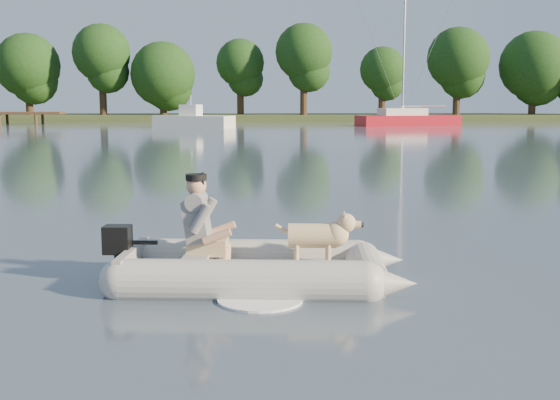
{
  "coord_description": "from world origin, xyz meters",
  "views": [
    {
      "loc": [
        -0.08,
        -7.67,
        2.1
      ],
      "look_at": [
        0.13,
        1.71,
        0.75
      ],
      "focal_mm": 45.0,
      "sensor_mm": 36.0,
      "label": 1
    }
  ],
  "objects_px": {
    "man": "(199,218)",
    "dog": "(312,240)",
    "motorboat": "(194,112)",
    "dinghy": "(257,234)",
    "sailboat": "(407,119)"
  },
  "relations": [
    {
      "from": "dog",
      "to": "dinghy",
      "type": "bearing_deg",
      "value": -175.43
    },
    {
      "from": "dinghy",
      "to": "sailboat",
      "type": "bearing_deg",
      "value": 79.99
    },
    {
      "from": "dinghy",
      "to": "man",
      "type": "distance_m",
      "value": 0.7
    },
    {
      "from": "dinghy",
      "to": "motorboat",
      "type": "distance_m",
      "value": 43.98
    },
    {
      "from": "man",
      "to": "dog",
      "type": "height_order",
      "value": "man"
    },
    {
      "from": "dog",
      "to": "sailboat",
      "type": "bearing_deg",
      "value": 80.7
    },
    {
      "from": "dog",
      "to": "sailboat",
      "type": "height_order",
      "value": "sailboat"
    },
    {
      "from": "sailboat",
      "to": "dog",
      "type": "bearing_deg",
      "value": -117.19
    },
    {
      "from": "man",
      "to": "motorboat",
      "type": "distance_m",
      "value": 43.82
    },
    {
      "from": "motorboat",
      "to": "sailboat",
      "type": "relative_size",
      "value": 0.52
    },
    {
      "from": "motorboat",
      "to": "sailboat",
      "type": "height_order",
      "value": "sailboat"
    },
    {
      "from": "dinghy",
      "to": "sailboat",
      "type": "relative_size",
      "value": 0.39
    },
    {
      "from": "dinghy",
      "to": "man",
      "type": "relative_size",
      "value": 4.19
    },
    {
      "from": "man",
      "to": "motorboat",
      "type": "height_order",
      "value": "motorboat"
    },
    {
      "from": "dog",
      "to": "motorboat",
      "type": "relative_size",
      "value": 0.15
    }
  ]
}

